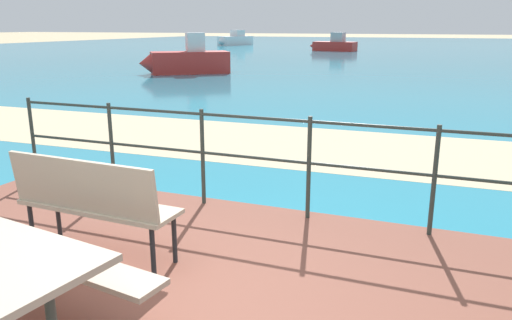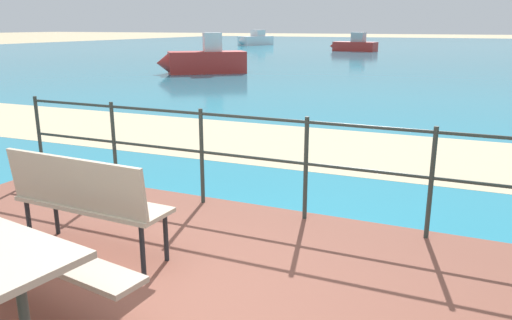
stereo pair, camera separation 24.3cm
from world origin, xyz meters
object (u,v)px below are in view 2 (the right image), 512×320
(park_bench, at_px, (85,196))
(boat_far, at_px, (204,60))
(boat_mid, at_px, (354,45))
(boat_near, at_px, (255,40))

(park_bench, bearing_deg, boat_far, -61.22)
(boat_mid, bearing_deg, boat_near, -25.17)
(park_bench, relative_size, boat_mid, 0.37)
(boat_near, height_order, boat_far, boat_far)
(boat_near, relative_size, boat_mid, 1.26)
(boat_near, xyz_separation_m, boat_far, (10.42, -28.98, -0.01))
(boat_mid, height_order, boat_far, boat_far)
(boat_far, bearing_deg, boat_near, -107.57)
(boat_mid, distance_m, boat_far, 21.09)
(park_bench, distance_m, boat_mid, 37.10)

